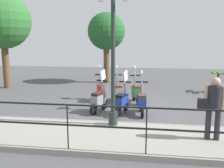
{
  "coord_description": "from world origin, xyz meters",
  "views": [
    {
      "loc": [
        -9.41,
        -0.88,
        2.65
      ],
      "look_at": [
        0.2,
        0.5,
        0.9
      ],
      "focal_mm": 40.0,
      "sensor_mm": 36.0,
      "label": 1
    }
  ],
  "objects_px": {
    "scooter_far_2": "(101,90)",
    "tree_large": "(3,21)",
    "lamp_post_near": "(113,64)",
    "scooter_far_0": "(136,92)",
    "scooter_near_1": "(122,101)",
    "potted_palm": "(217,84)",
    "scooter_far_1": "(118,91)",
    "pedestrian_with_bag": "(213,104)",
    "scooter_near_2": "(99,99)",
    "scooter_near_0": "(142,101)",
    "tree_distant": "(106,32)"
  },
  "relations": [
    {
      "from": "pedestrian_with_bag",
      "to": "scooter_far_1",
      "type": "height_order",
      "value": "pedestrian_with_bag"
    },
    {
      "from": "scooter_far_2",
      "to": "tree_large",
      "type": "bearing_deg",
      "value": 53.13
    },
    {
      "from": "potted_palm",
      "to": "scooter_far_1",
      "type": "height_order",
      "value": "scooter_far_1"
    },
    {
      "from": "scooter_far_2",
      "to": "potted_palm",
      "type": "bearing_deg",
      "value": -79.52
    },
    {
      "from": "pedestrian_with_bag",
      "to": "potted_palm",
      "type": "relative_size",
      "value": 1.5
    },
    {
      "from": "pedestrian_with_bag",
      "to": "scooter_far_2",
      "type": "xyz_separation_m",
      "value": [
        4.03,
        3.61,
        -0.6
      ]
    },
    {
      "from": "scooter_near_2",
      "to": "potted_palm",
      "type": "bearing_deg",
      "value": -33.95
    },
    {
      "from": "scooter_far_2",
      "to": "scooter_far_1",
      "type": "bearing_deg",
      "value": -106.45
    },
    {
      "from": "scooter_far_1",
      "to": "lamp_post_near",
      "type": "bearing_deg",
      "value": 168.7
    },
    {
      "from": "scooter_near_0",
      "to": "scooter_far_2",
      "type": "height_order",
      "value": "same"
    },
    {
      "from": "scooter_near_1",
      "to": "scooter_far_1",
      "type": "height_order",
      "value": "same"
    },
    {
      "from": "scooter_far_0",
      "to": "tree_large",
      "type": "bearing_deg",
      "value": 57.19
    },
    {
      "from": "tree_distant",
      "to": "scooter_far_0",
      "type": "bearing_deg",
      "value": -156.74
    },
    {
      "from": "tree_distant",
      "to": "scooter_near_2",
      "type": "xyz_separation_m",
      "value": [
        -6.32,
        -0.77,
        -2.59
      ]
    },
    {
      "from": "lamp_post_near",
      "to": "tree_large",
      "type": "relative_size",
      "value": 0.81
    },
    {
      "from": "scooter_near_0",
      "to": "lamp_post_near",
      "type": "bearing_deg",
      "value": 149.02
    },
    {
      "from": "lamp_post_near",
      "to": "scooter_near_1",
      "type": "xyz_separation_m",
      "value": [
        1.56,
        -0.11,
        -1.48
      ]
    },
    {
      "from": "potted_palm",
      "to": "scooter_far_1",
      "type": "relative_size",
      "value": 0.69
    },
    {
      "from": "scooter_near_0",
      "to": "tree_large",
      "type": "bearing_deg",
      "value": 57.52
    },
    {
      "from": "tree_large",
      "to": "scooter_near_1",
      "type": "xyz_separation_m",
      "value": [
        -4.01,
        -6.78,
        -3.1
      ]
    },
    {
      "from": "tree_distant",
      "to": "scooter_near_1",
      "type": "distance_m",
      "value": 7.16
    },
    {
      "from": "lamp_post_near",
      "to": "scooter_near_0",
      "type": "height_order",
      "value": "lamp_post_near"
    },
    {
      "from": "scooter_near_0",
      "to": "scooter_far_1",
      "type": "xyz_separation_m",
      "value": [
        1.65,
        1.05,
        0.0
      ]
    },
    {
      "from": "potted_palm",
      "to": "tree_large",
      "type": "bearing_deg",
      "value": 91.65
    },
    {
      "from": "lamp_post_near",
      "to": "scooter_far_0",
      "type": "relative_size",
      "value": 2.67
    },
    {
      "from": "tree_distant",
      "to": "scooter_far_0",
      "type": "relative_size",
      "value": 2.76
    },
    {
      "from": "tree_large",
      "to": "potted_palm",
      "type": "bearing_deg",
      "value": -88.35
    },
    {
      "from": "scooter_near_1",
      "to": "scooter_far_1",
      "type": "xyz_separation_m",
      "value": [
        1.71,
        0.36,
        0.0
      ]
    },
    {
      "from": "scooter_near_1",
      "to": "scooter_far_2",
      "type": "height_order",
      "value": "same"
    },
    {
      "from": "pedestrian_with_bag",
      "to": "tree_distant",
      "type": "relative_size",
      "value": 0.37
    },
    {
      "from": "pedestrian_with_bag",
      "to": "scooter_far_1",
      "type": "bearing_deg",
      "value": 44.59
    },
    {
      "from": "potted_palm",
      "to": "scooter_far_2",
      "type": "relative_size",
      "value": 0.69
    },
    {
      "from": "scooter_near_1",
      "to": "tree_distant",
      "type": "bearing_deg",
      "value": 29.83
    },
    {
      "from": "scooter_far_0",
      "to": "tree_distant",
      "type": "bearing_deg",
      "value": 8.26
    },
    {
      "from": "potted_palm",
      "to": "scooter_far_0",
      "type": "distance_m",
      "value": 4.73
    },
    {
      "from": "scooter_near_2",
      "to": "lamp_post_near",
      "type": "bearing_deg",
      "value": -138.69
    },
    {
      "from": "pedestrian_with_bag",
      "to": "scooter_near_2",
      "type": "bearing_deg",
      "value": 63.07
    },
    {
      "from": "scooter_near_0",
      "to": "scooter_far_0",
      "type": "height_order",
      "value": "same"
    },
    {
      "from": "scooter_near_1",
      "to": "scooter_near_2",
      "type": "relative_size",
      "value": 1.0
    },
    {
      "from": "tree_large",
      "to": "scooter_far_0",
      "type": "distance_m",
      "value": 8.17
    },
    {
      "from": "scooter_near_0",
      "to": "scooter_near_1",
      "type": "height_order",
      "value": "same"
    },
    {
      "from": "scooter_near_1",
      "to": "scooter_far_0",
      "type": "relative_size",
      "value": 1.0
    },
    {
      "from": "tree_large",
      "to": "scooter_near_0",
      "type": "height_order",
      "value": "tree_large"
    },
    {
      "from": "scooter_near_1",
      "to": "scooter_far_2",
      "type": "distance_m",
      "value": 2.05
    },
    {
      "from": "lamp_post_near",
      "to": "tree_distant",
      "type": "relative_size",
      "value": 0.97
    },
    {
      "from": "scooter_near_0",
      "to": "scooter_near_2",
      "type": "distance_m",
      "value": 1.56
    },
    {
      "from": "tree_large",
      "to": "scooter_near_1",
      "type": "height_order",
      "value": "tree_large"
    },
    {
      "from": "pedestrian_with_bag",
      "to": "tree_large",
      "type": "xyz_separation_m",
      "value": [
        6.3,
        9.28,
        2.51
      ]
    },
    {
      "from": "lamp_post_near",
      "to": "scooter_far_1",
      "type": "distance_m",
      "value": 3.6
    },
    {
      "from": "potted_palm",
      "to": "scooter_far_1",
      "type": "distance_m",
      "value": 5.39
    }
  ]
}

